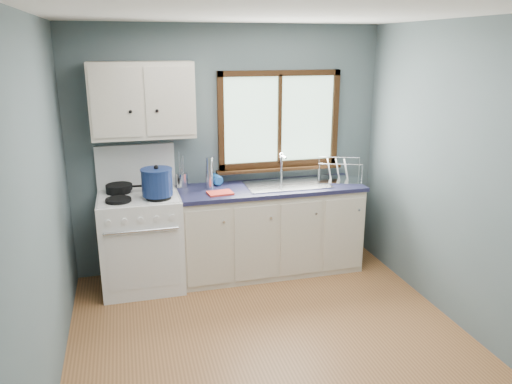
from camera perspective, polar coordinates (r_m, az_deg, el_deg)
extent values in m
cube|color=#966136|center=(4.05, 2.73, -18.23)|extent=(3.20, 3.60, 0.02)
cube|color=white|center=(3.34, 3.35, 20.17)|extent=(3.20, 3.60, 0.02)
cube|color=slate|center=(5.19, -3.13, 4.83)|extent=(3.20, 0.02, 2.50)
cube|color=slate|center=(2.00, 19.74, -16.05)|extent=(3.20, 0.02, 2.50)
cube|color=slate|center=(3.38, -23.98, -2.96)|extent=(0.02, 3.60, 2.50)
cube|color=slate|center=(4.25, 24.13, 0.80)|extent=(0.02, 3.60, 2.50)
cube|color=white|center=(4.98, -12.96, -5.58)|extent=(0.76, 0.65, 0.92)
cube|color=white|center=(5.07, -13.59, 2.84)|extent=(0.76, 0.05, 0.44)
cube|color=silver|center=(4.83, -13.31, -0.45)|extent=(0.72, 0.59, 0.01)
cylinder|color=black|center=(4.68, -15.45, -0.89)|extent=(0.23, 0.23, 0.03)
cylinder|color=black|center=(4.69, -11.06, -0.57)|extent=(0.23, 0.23, 0.03)
cylinder|color=black|center=(4.97, -15.46, 0.10)|extent=(0.23, 0.23, 0.03)
cylinder|color=black|center=(4.97, -11.32, 0.40)|extent=(0.23, 0.23, 0.03)
cylinder|color=silver|center=(4.57, -12.96, -4.37)|extent=(0.66, 0.02, 0.02)
cube|color=silver|center=(4.71, -12.74, -7.69)|extent=(0.66, 0.01, 0.55)
cube|color=beige|center=(5.20, 1.58, -4.43)|extent=(1.85, 0.60, 0.88)
cube|color=black|center=(5.37, 1.49, -8.35)|extent=(1.85, 0.54, 0.08)
cube|color=#181835|center=(5.05, 1.62, 0.45)|extent=(1.89, 0.64, 0.04)
cube|color=silver|center=(5.10, 3.57, 0.84)|extent=(0.84, 0.46, 0.01)
cube|color=silver|center=(5.06, 1.40, -0.11)|extent=(0.36, 0.40, 0.14)
cube|color=silver|center=(5.18, 5.65, 0.21)|extent=(0.36, 0.40, 0.14)
cylinder|color=silver|center=(5.25, 2.91, 2.85)|extent=(0.02, 0.02, 0.28)
cylinder|color=silver|center=(5.16, 3.16, 4.07)|extent=(0.02, 0.16, 0.02)
sphere|color=silver|center=(5.22, 2.93, 4.34)|extent=(0.04, 0.04, 0.04)
cube|color=#9EC6A8|center=(5.25, 2.65, 8.30)|extent=(1.22, 0.01, 0.92)
cube|color=#311B0B|center=(5.19, 2.79, 13.42)|extent=(1.30, 0.05, 0.06)
cube|color=#311B0B|center=(5.32, 2.65, 3.25)|extent=(1.30, 0.05, 0.06)
cube|color=#311B0B|center=(5.08, -4.03, 8.00)|extent=(0.06, 0.05, 1.00)
cube|color=#311B0B|center=(5.45, 9.01, 8.41)|extent=(0.06, 0.05, 1.00)
cube|color=#311B0B|center=(5.23, 2.71, 8.27)|extent=(0.03, 0.05, 0.92)
cube|color=#311B0B|center=(5.30, 2.74, 2.65)|extent=(1.36, 0.10, 0.03)
cube|color=beige|center=(4.83, -12.86, 10.19)|extent=(0.95, 0.32, 0.70)
cube|color=beige|center=(4.66, -15.73, 9.78)|extent=(0.44, 0.01, 0.62)
cube|color=beige|center=(4.68, -9.82, 10.17)|extent=(0.44, 0.01, 0.62)
sphere|color=black|center=(4.65, -14.16, 8.89)|extent=(0.03, 0.03, 0.03)
sphere|color=black|center=(4.66, -11.24, 9.08)|extent=(0.03, 0.03, 0.03)
cylinder|color=black|center=(4.96, -15.38, 0.55)|extent=(0.26, 0.26, 0.05)
cube|color=black|center=(4.95, -13.30, 0.67)|extent=(0.14, 0.03, 0.02)
cylinder|color=navy|center=(4.67, -11.25, 1.05)|extent=(0.34, 0.34, 0.24)
cylinder|color=navy|center=(4.64, -11.33, 2.52)|extent=(0.35, 0.35, 0.02)
sphere|color=black|center=(4.63, -11.35, 2.78)|extent=(0.05, 0.05, 0.04)
cylinder|color=silver|center=(5.05, -8.43, 1.33)|extent=(0.12, 0.12, 0.14)
cylinder|color=silver|center=(5.02, -8.30, 3.01)|extent=(0.01, 0.01, 0.21)
cylinder|color=silver|center=(5.02, -8.75, 3.20)|extent=(0.01, 0.01, 0.25)
cylinder|color=silver|center=(4.99, -8.47, 2.81)|extent=(0.01, 0.01, 0.19)
cylinder|color=silver|center=(4.95, -5.37, 2.17)|extent=(0.08, 0.08, 0.31)
imported|color=#1D5AA8|center=(5.02, -4.28, 2.18)|extent=(0.12, 0.12, 0.28)
cube|color=#EF3D2D|center=(4.80, -4.12, -0.11)|extent=(0.25, 0.19, 0.02)
cube|color=silver|center=(5.33, 9.49, 1.37)|extent=(0.55, 0.49, 0.02)
cylinder|color=silver|center=(5.13, 7.23, 2.06)|extent=(0.01, 0.01, 0.22)
cylinder|color=silver|center=(5.16, 12.03, 1.90)|extent=(0.01, 0.01, 0.22)
cylinder|color=silver|center=(5.45, 7.18, 2.90)|extent=(0.01, 0.01, 0.22)
cylinder|color=silver|center=(5.48, 11.71, 2.75)|extent=(0.01, 0.01, 0.22)
cylinder|color=silver|center=(5.12, 9.70, 3.15)|extent=(0.41, 0.16, 0.01)
cylinder|color=silver|center=(5.43, 9.50, 3.93)|extent=(0.41, 0.16, 0.01)
cylinder|color=white|center=(5.29, 8.38, 2.57)|extent=(0.14, 0.24, 0.24)
cylinder|color=white|center=(5.30, 9.31, 2.54)|extent=(0.14, 0.24, 0.24)
cylinder|color=white|center=(5.30, 10.25, 2.51)|extent=(0.14, 0.24, 0.24)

